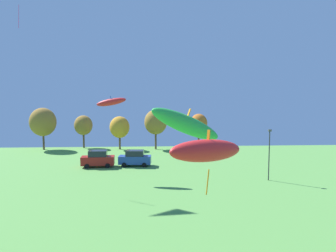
{
  "coord_description": "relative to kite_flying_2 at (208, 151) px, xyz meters",
  "views": [
    {
      "loc": [
        -0.3,
        0.83,
        9.18
      ],
      "look_at": [
        0.41,
        14.51,
        8.0
      ],
      "focal_mm": 32.0,
      "sensor_mm": 36.0,
      "label": 1
    }
  ],
  "objects": [
    {
      "name": "treeline_tree_4",
      "position": [
        6.84,
        46.3,
        -2.51
      ],
      "size": [
        3.35,
        3.35,
        6.56
      ],
      "color": "brown",
      "rests_on": "ground"
    },
    {
      "name": "parked_car_leftmost",
      "position": [
        -9.74,
        29.53,
        -6.06
      ],
      "size": [
        4.54,
        2.14,
        2.3
      ],
      "rotation": [
        0.0,
        0.0,
        0.05
      ],
      "color": "maroon",
      "rests_on": "ground"
    },
    {
      "name": "treeline_tree_0",
      "position": [
        -22.53,
        44.89,
        -2.04
      ],
      "size": [
        4.8,
        4.8,
        7.8
      ],
      "color": "brown",
      "rests_on": "ground"
    },
    {
      "name": "kite_flying_11",
      "position": [
        -0.29,
        4.97,
        0.63
      ],
      "size": [
        4.62,
        2.78,
        2.63
      ],
      "color": "green"
    },
    {
      "name": "light_post_0",
      "position": [
        11.12,
        21.52,
        -3.85
      ],
      "size": [
        0.36,
        0.2,
        5.89
      ],
      "color": "#2D2D33",
      "rests_on": "ground"
    },
    {
      "name": "kite_flying_3",
      "position": [
        -5.66,
        2.71,
        6.47
      ],
      "size": [
        2.54,
        1.75,
        0.62
      ],
      "color": "yellow"
    },
    {
      "name": "parked_car_second_from_left",
      "position": [
        -4.68,
        29.9,
        -6.09
      ],
      "size": [
        4.57,
        2.17,
        2.21
      ],
      "rotation": [
        0.0,
        0.0,
        -0.07
      ],
      "color": "#234299",
      "rests_on": "ground"
    },
    {
      "name": "kite_flying_9",
      "position": [
        -7.1,
        24.38,
        1.78
      ],
      "size": [
        3.78,
        1.24,
        1.45
      ],
      "color": "red"
    },
    {
      "name": "kite_flying_2",
      "position": [
        0.0,
        0.0,
        0.0
      ],
      "size": [
        3.78,
        3.29,
        2.61
      ],
      "color": "red"
    },
    {
      "name": "treeline_tree_3",
      "position": [
        -1.61,
        44.23,
        -2.09
      ],
      "size": [
        4.23,
        4.23,
        7.45
      ],
      "color": "brown",
      "rests_on": "ground"
    },
    {
      "name": "treeline_tree_2",
      "position": [
        -8.35,
        44.49,
        -3.04
      ],
      "size": [
        3.69,
        3.69,
        6.2
      ],
      "color": "brown",
      "rests_on": "ground"
    },
    {
      "name": "treeline_tree_1",
      "position": [
        -15.54,
        46.69,
        -2.84
      ],
      "size": [
        3.47,
        3.47,
        6.29
      ],
      "color": "brown",
      "rests_on": "ground"
    }
  ]
}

